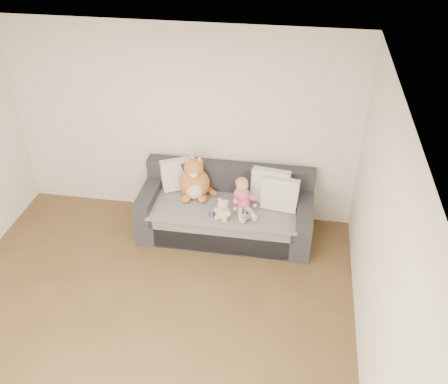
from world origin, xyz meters
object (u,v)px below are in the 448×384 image
Objects in this scene: toddler at (243,197)px; sippy_cup at (212,212)px; plush_cat at (195,181)px; teddy_bear at (223,211)px; sofa at (226,212)px.

sippy_cup is at bearing -174.91° from toddler.
plush_cat is 0.62m from teddy_bear.
sippy_cup is at bearing -177.30° from teddy_bear.
teddy_bear is at bearing -16.06° from sippy_cup.
sofa is 0.43m from toddler.
plush_cat is (-0.43, 0.07, 0.39)m from sofa.
teddy_bear reaches higher than sippy_cup.
plush_cat is at bearing 139.08° from toddler.
toddler is 0.73× the size of plush_cat.
sofa is 19.61× the size of sippy_cup.
plush_cat is 5.49× the size of sippy_cup.
plush_cat is 0.52m from sippy_cup.
sofa is at bearing -19.16° from plush_cat.
sofa is 0.46m from teddy_bear.
sippy_cup is (-0.35, -0.19, -0.13)m from toddler.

